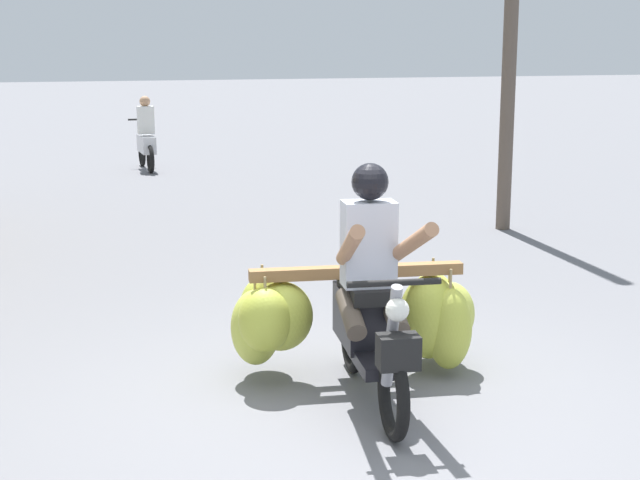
{
  "coord_description": "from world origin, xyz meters",
  "views": [
    {
      "loc": [
        -2.09,
        -5.09,
        2.31
      ],
      "look_at": [
        0.17,
        1.3,
        0.9
      ],
      "focal_mm": 52.46,
      "sensor_mm": 36.0,
      "label": 1
    }
  ],
  "objects": [
    {
      "name": "ground_plane",
      "position": [
        0.0,
        0.0,
        0.0
      ],
      "size": [
        120.0,
        120.0,
        0.0
      ],
      "primitive_type": "plane",
      "color": "slate"
    },
    {
      "name": "motorbike_distant_ahead_left",
      "position": [
        0.69,
        12.65,
        0.57
      ],
      "size": [
        0.5,
        1.62,
        1.4
      ],
      "color": "black",
      "rests_on": "ground"
    },
    {
      "name": "motorbike_main_loaded",
      "position": [
        0.28,
        0.69,
        0.5
      ],
      "size": [
        1.8,
        1.87,
        1.58
      ],
      "color": "black",
      "rests_on": "ground"
    }
  ]
}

